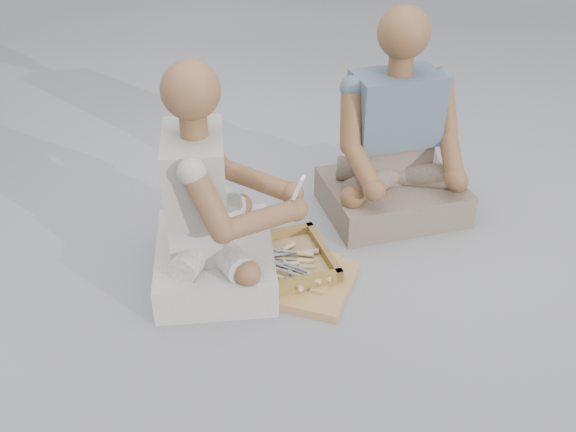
{
  "coord_description": "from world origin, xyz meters",
  "views": [
    {
      "loc": [
        -0.04,
        -1.97,
        1.69
      ],
      "look_at": [
        -0.03,
        0.21,
        0.3
      ],
      "focal_mm": 40.0,
      "sensor_mm": 36.0,
      "label": 1
    }
  ],
  "objects_px": {
    "craftsman": "(210,211)",
    "companion": "(395,150)",
    "tool_tray": "(273,263)",
    "carved_panel": "(283,277)"
  },
  "relations": [
    {
      "from": "tool_tray",
      "to": "companion",
      "type": "bearing_deg",
      "value": 42.75
    },
    {
      "from": "tool_tray",
      "to": "companion",
      "type": "height_order",
      "value": "companion"
    },
    {
      "from": "carved_panel",
      "to": "companion",
      "type": "relative_size",
      "value": 0.57
    },
    {
      "from": "carved_panel",
      "to": "companion",
      "type": "distance_m",
      "value": 0.83
    },
    {
      "from": "carved_panel",
      "to": "tool_tray",
      "type": "distance_m",
      "value": 0.07
    },
    {
      "from": "craftsman",
      "to": "companion",
      "type": "height_order",
      "value": "companion"
    },
    {
      "from": "craftsman",
      "to": "carved_panel",
      "type": "bearing_deg",
      "value": 74.92
    },
    {
      "from": "carved_panel",
      "to": "craftsman",
      "type": "height_order",
      "value": "craftsman"
    },
    {
      "from": "tool_tray",
      "to": "craftsman",
      "type": "height_order",
      "value": "craftsman"
    },
    {
      "from": "companion",
      "to": "craftsman",
      "type": "bearing_deg",
      "value": 17.01
    }
  ]
}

